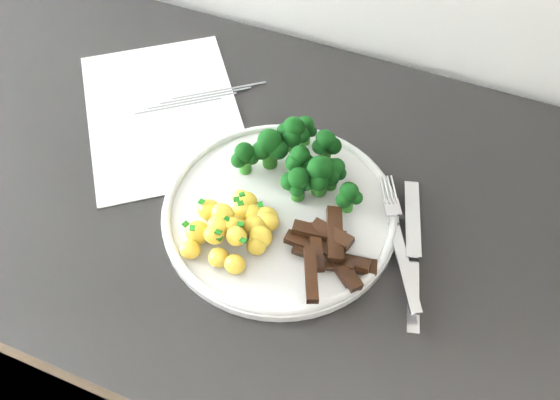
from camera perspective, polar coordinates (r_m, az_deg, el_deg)
name	(u,v)px	position (r m, az deg, el deg)	size (l,w,h in m)	color
counter	(258,341)	(1.15, -2.06, -12.79)	(2.33, 0.58, 0.88)	black
recipe_paper	(163,112)	(0.87, -10.67, 7.92)	(0.33, 0.35, 0.00)	white
plate	(280,211)	(0.74, 0.00, -1.03)	(0.28, 0.28, 0.02)	silver
broccoli	(302,158)	(0.74, 2.05, 3.83)	(0.17, 0.12, 0.06)	#216218
potatoes	(235,226)	(0.71, -4.15, -2.41)	(0.10, 0.11, 0.04)	yellow
beef_strips	(328,252)	(0.69, 4.44, -4.79)	(0.11, 0.13, 0.03)	black
fork	(400,245)	(0.71, 10.97, -4.10)	(0.10, 0.17, 0.02)	silver
knife	(412,271)	(0.71, 12.07, -6.41)	(0.07, 0.20, 0.02)	silver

